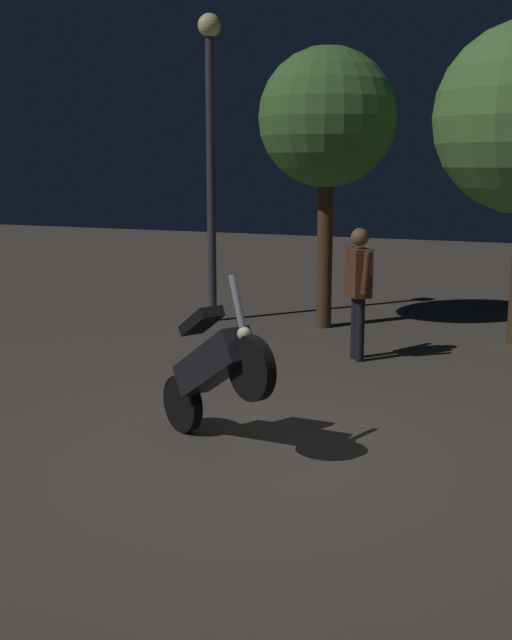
# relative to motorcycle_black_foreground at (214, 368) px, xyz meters

# --- Properties ---
(ground_plane) EXTENTS (40.00, 40.00, 0.00)m
(ground_plane) POSITION_rel_motorcycle_black_foreground_xyz_m (0.43, -0.07, -0.74)
(ground_plane) COLOR #4C443D
(motorcycle_black_foreground) EXTENTS (1.48, 0.93, 1.63)m
(motorcycle_black_foreground) POSITION_rel_motorcycle_black_foreground_xyz_m (0.00, 0.00, 0.00)
(motorcycle_black_foreground) COLOR black
(motorcycle_black_foreground) RESTS_ON ground_plane
(person_rider_beside) EXTENTS (0.47, 0.59, 1.73)m
(person_rider_beside) POSITION_rel_motorcycle_black_foreground_xyz_m (0.38, 3.63, 0.29)
(person_rider_beside) COLOR black
(person_rider_beside) RESTS_ON ground_plane
(streetlamp_near) EXTENTS (0.36, 0.36, 4.77)m
(streetlamp_near) POSITION_rel_motorcycle_black_foreground_xyz_m (-2.48, 5.26, 2.31)
(streetlamp_near) COLOR #38383D
(streetlamp_near) RESTS_ON ground_plane
(tree_center_bg) EXTENTS (2.08, 2.08, 4.24)m
(tree_center_bg) POSITION_rel_motorcycle_black_foreground_xyz_m (-0.64, 5.45, 2.43)
(tree_center_bg) COLOR #4C331E
(tree_center_bg) RESTS_ON ground_plane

